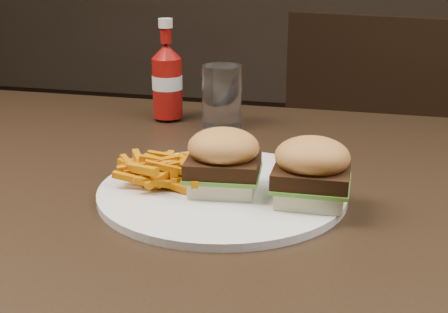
% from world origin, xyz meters
% --- Properties ---
extents(dining_table, '(1.20, 0.80, 0.04)m').
position_xyz_m(dining_table, '(0.00, 0.00, 0.73)').
color(dining_table, black).
rests_on(dining_table, ground).
extents(chair_far, '(0.52, 0.52, 0.04)m').
position_xyz_m(chair_far, '(0.29, 0.95, 0.43)').
color(chair_far, black).
rests_on(chair_far, ground).
extents(plate, '(0.32, 0.32, 0.01)m').
position_xyz_m(plate, '(0.09, -0.08, 0.76)').
color(plate, white).
rests_on(plate, dining_table).
extents(sandwich_half_a, '(0.09, 0.08, 0.02)m').
position_xyz_m(sandwich_half_a, '(0.09, -0.09, 0.77)').
color(sandwich_half_a, beige).
rests_on(sandwich_half_a, plate).
extents(sandwich_half_b, '(0.08, 0.08, 0.02)m').
position_xyz_m(sandwich_half_b, '(0.21, -0.10, 0.77)').
color(sandwich_half_b, beige).
rests_on(sandwich_half_b, plate).
extents(fries_pile, '(0.15, 0.15, 0.05)m').
position_xyz_m(fries_pile, '(0.02, -0.07, 0.78)').
color(fries_pile, '#D56502').
rests_on(fries_pile, plate).
extents(ketchup_bottle, '(0.06, 0.06, 0.11)m').
position_xyz_m(ketchup_bottle, '(-0.10, 0.25, 0.81)').
color(ketchup_bottle, maroon).
rests_on(ketchup_bottle, dining_table).
extents(tumbler, '(0.09, 0.09, 0.11)m').
position_xyz_m(tumbler, '(0.01, 0.24, 0.81)').
color(tumbler, white).
rests_on(tumbler, dining_table).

